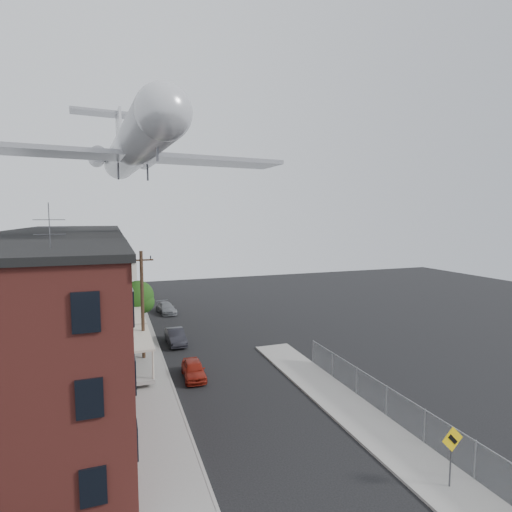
% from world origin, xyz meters
% --- Properties ---
extents(ground, '(120.00, 120.00, 0.00)m').
position_xyz_m(ground, '(0.00, 0.00, 0.00)').
color(ground, black).
rests_on(ground, ground).
extents(sidewalk_left, '(3.00, 62.00, 0.12)m').
position_xyz_m(sidewalk_left, '(-5.50, 24.00, 0.06)').
color(sidewalk_left, gray).
rests_on(sidewalk_left, ground).
extents(sidewalk_right, '(3.00, 26.00, 0.12)m').
position_xyz_m(sidewalk_right, '(5.50, 6.00, 0.06)').
color(sidewalk_right, gray).
rests_on(sidewalk_right, ground).
extents(curb_left, '(0.15, 62.00, 0.14)m').
position_xyz_m(curb_left, '(-4.05, 24.00, 0.07)').
color(curb_left, gray).
rests_on(curb_left, ground).
extents(curb_right, '(0.15, 26.00, 0.14)m').
position_xyz_m(curb_right, '(4.05, 6.00, 0.07)').
color(curb_right, gray).
rests_on(curb_right, ground).
extents(corner_building, '(10.31, 12.30, 12.15)m').
position_xyz_m(corner_building, '(-12.00, 7.00, 5.16)').
color(corner_building, '#381712').
rests_on(corner_building, ground).
extents(row_house_a, '(11.98, 7.00, 10.30)m').
position_xyz_m(row_house_a, '(-11.96, 16.50, 5.13)').
color(row_house_a, slate).
rests_on(row_house_a, ground).
extents(row_house_b, '(11.98, 7.00, 10.30)m').
position_xyz_m(row_house_b, '(-11.96, 23.50, 5.13)').
color(row_house_b, gray).
rests_on(row_house_b, ground).
extents(row_house_c, '(11.98, 7.00, 10.30)m').
position_xyz_m(row_house_c, '(-11.96, 30.50, 5.13)').
color(row_house_c, slate).
rests_on(row_house_c, ground).
extents(row_house_d, '(11.98, 7.00, 10.30)m').
position_xyz_m(row_house_d, '(-11.96, 37.50, 5.13)').
color(row_house_d, gray).
rests_on(row_house_d, ground).
extents(row_house_e, '(11.98, 7.00, 10.30)m').
position_xyz_m(row_house_e, '(-11.96, 44.50, 5.13)').
color(row_house_e, slate).
rests_on(row_house_e, ground).
extents(chainlink_fence, '(0.06, 18.06, 1.90)m').
position_xyz_m(chainlink_fence, '(7.00, 5.00, 1.00)').
color(chainlink_fence, gray).
rests_on(chainlink_fence, ground).
extents(warning_sign, '(1.10, 0.11, 2.80)m').
position_xyz_m(warning_sign, '(5.60, -1.03, 1.88)').
color(warning_sign, '#515156').
rests_on(warning_sign, ground).
extents(utility_pole, '(1.80, 0.26, 9.00)m').
position_xyz_m(utility_pole, '(-5.60, 18.00, 4.67)').
color(utility_pole, black).
rests_on(utility_pole, ground).
extents(street_tree, '(3.22, 3.20, 5.20)m').
position_xyz_m(street_tree, '(-5.27, 27.92, 3.45)').
color(street_tree, black).
rests_on(street_tree, ground).
extents(car_near, '(1.71, 3.84, 1.28)m').
position_xyz_m(car_near, '(-2.42, 14.38, 0.64)').
color(car_near, maroon).
rests_on(car_near, ground).
extents(car_mid, '(1.54, 4.21, 1.38)m').
position_xyz_m(car_mid, '(-2.47, 22.64, 0.69)').
color(car_mid, black).
rests_on(car_mid, ground).
extents(car_far, '(2.35, 4.58, 1.27)m').
position_xyz_m(car_far, '(-1.80, 34.82, 0.64)').
color(car_far, slate).
rests_on(car_far, ground).
extents(airplane, '(24.11, 27.52, 7.95)m').
position_xyz_m(airplane, '(-5.74, 22.02, 17.29)').
color(airplane, silver).
rests_on(airplane, ground).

